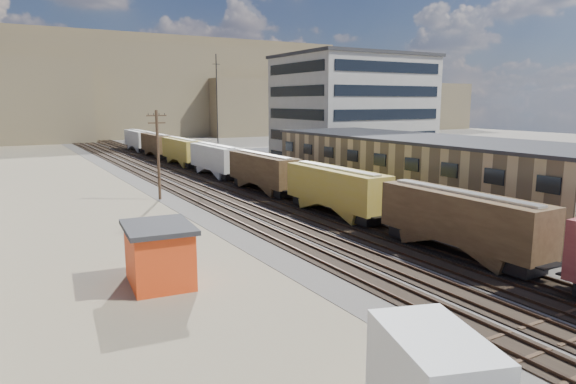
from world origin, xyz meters
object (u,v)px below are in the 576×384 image
maintenance_shed (159,254)px  freight_train (237,163)px  parked_car_blue (398,176)px  utility_pole_north (158,153)px

maintenance_shed → freight_train: bearing=58.7°
parked_car_blue → utility_pole_north: bearing=126.3°
freight_train → utility_pole_north: utility_pole_north is taller
utility_pole_north → maintenance_shed: utility_pole_north is taller
maintenance_shed → parked_car_blue: size_ratio=0.89×
utility_pole_north → maintenance_shed: bearing=-106.1°
utility_pole_north → parked_car_blue: (31.88, -3.73, -4.46)m
maintenance_shed → utility_pole_north: bearing=73.9°
utility_pole_north → parked_car_blue: bearing=-6.7°
maintenance_shed → parked_car_blue: bearing=30.3°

